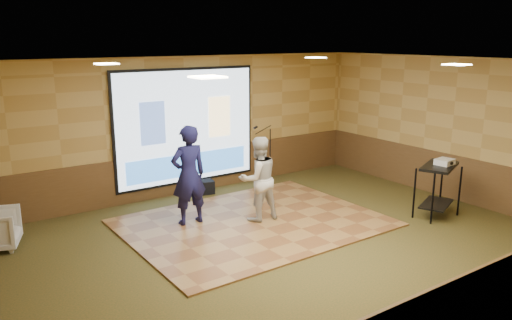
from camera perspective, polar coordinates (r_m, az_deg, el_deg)
ground at (r=8.55m, az=3.05°, el=-9.47°), size 9.00×9.00×0.00m
room_shell at (r=7.96m, az=3.25°, el=4.52°), size 9.04×7.04×3.02m
wainscot_back at (r=11.20m, az=-7.81°, el=-1.32°), size 9.00×0.04×0.95m
wainscot_front at (r=6.25m, az=23.67°, el=-15.14°), size 9.00×0.04×0.95m
wainscot_right at (r=11.54m, az=21.03°, el=-1.68°), size 0.04×7.00×0.95m
projector_screen at (r=10.94m, az=-7.88°, el=3.69°), size 3.32×0.06×2.52m
downlight_nw at (r=8.43m, az=-16.71°, el=10.49°), size 0.32×0.32×0.02m
downlight_ne at (r=10.65m, az=6.84°, el=11.54°), size 0.32×0.32×0.02m
downlight_sw at (r=5.40m, az=-5.55°, el=9.42°), size 0.32×0.32×0.02m
downlight_se at (r=8.45m, az=21.96°, el=10.08°), size 0.32×0.32×0.02m
dance_floor at (r=9.38m, az=-0.27°, el=-7.17°), size 4.63×3.55×0.03m
player_left at (r=9.13m, az=-7.70°, el=-1.72°), size 0.68×0.46×1.84m
player_right at (r=9.26m, az=0.26°, el=-2.16°), size 0.83×0.67×1.59m
av_table at (r=10.13m, az=20.10°, el=-2.16°), size 0.98×0.52×1.03m
projector at (r=10.10m, az=20.75°, el=-0.19°), size 0.36×0.32×0.11m
mic_stand at (r=11.52m, az=1.39°, el=-0.68°), size 0.57×0.23×1.47m
duffel_bag at (r=11.14m, az=-6.10°, el=-3.11°), size 0.52×0.40×0.29m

